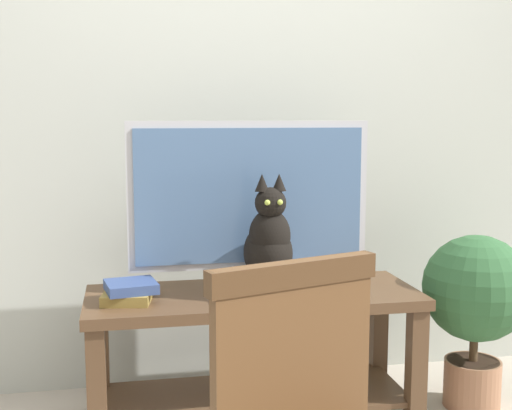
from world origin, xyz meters
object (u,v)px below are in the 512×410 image
object	(u,v)px
tv_stand	(254,333)
tv	(249,200)
media_box	(268,289)
cat	(269,242)
book_stack	(129,292)
potted_plant	(476,300)

from	to	relation	value
tv_stand	tv	size ratio (longest dim) A/B	1.35
tv	media_box	xyz separation A→B (m)	(0.05, -0.15, -0.34)
tv_stand	cat	size ratio (longest dim) A/B	3.09
tv_stand	book_stack	distance (m)	0.55
cat	book_stack	xyz separation A→B (m)	(-0.55, 0.03, -0.18)
cat	potted_plant	world-z (taller)	cat
tv	media_box	distance (m)	0.38
media_box	book_stack	bearing A→B (deg)	178.40
potted_plant	cat	bearing A→B (deg)	-179.16
tv	book_stack	size ratio (longest dim) A/B	4.42
tv	tv_stand	bearing A→B (deg)	-90.01
tv	book_stack	world-z (taller)	tv
book_stack	potted_plant	size ratio (longest dim) A/B	0.30
media_box	cat	distance (m)	0.19
book_stack	media_box	bearing A→B (deg)	-1.60
tv_stand	potted_plant	distance (m)	0.97
cat	book_stack	size ratio (longest dim) A/B	1.93
tv	book_stack	bearing A→B (deg)	-164.52
media_box	potted_plant	world-z (taller)	potted_plant
book_stack	potted_plant	distance (m)	1.47
potted_plant	media_box	bearing A→B (deg)	179.89
tv_stand	potted_plant	xyz separation A→B (m)	(0.96, -0.06, 0.11)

